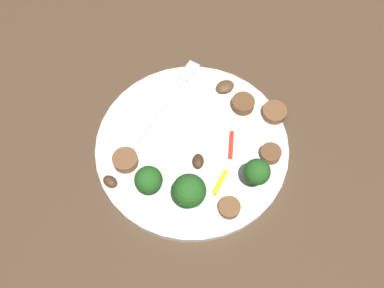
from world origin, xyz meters
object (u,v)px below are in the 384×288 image
object	(u,v)px
sausage_slice_0	(125,160)
mushroom_2	(110,182)
broccoli_floret_2	(189,191)
sausage_slice_4	(274,112)
sausage_slice_3	(243,104)
mushroom_0	(198,161)
fork	(168,99)
pepper_strip_1	(220,182)
plate	(192,146)
pepper_strip_0	(231,145)
broccoli_floret_1	(257,172)
sausage_slice_1	(270,154)
mushroom_1	(224,86)
sausage_slice_2	(229,208)
broccoli_floret_0	(149,180)

from	to	relation	value
sausage_slice_0	mushroom_2	size ratio (longest dim) A/B	1.66
broccoli_floret_2	sausage_slice_4	xyz separation A→B (m)	(0.17, -0.05, -0.02)
sausage_slice_3	mushroom_0	bearing A→B (deg)	172.15
fork	pepper_strip_1	distance (m)	0.15
plate	pepper_strip_0	bearing A→B (deg)	-64.79
fork	sausage_slice_4	size ratio (longest dim) A/B	5.21
broccoli_floret_1	mushroom_2	distance (m)	0.19
pepper_strip_0	pepper_strip_1	xyz separation A→B (m)	(-0.06, -0.01, 0.00)
broccoli_floret_1	sausage_slice_1	size ratio (longest dim) A/B	1.75
broccoli_floret_2	mushroom_1	distance (m)	0.18
sausage_slice_2	mushroom_1	bearing A→B (deg)	27.91
plate	sausage_slice_2	size ratio (longest dim) A/B	9.51
broccoli_floret_2	sausage_slice_1	xyz separation A→B (m)	(0.11, -0.07, -0.02)
broccoli_floret_1	sausage_slice_3	size ratio (longest dim) A/B	1.50
broccoli_floret_2	pepper_strip_0	bearing A→B (deg)	-8.61
fork	sausage_slice_4	xyz separation A→B (m)	(0.05, -0.15, 0.00)
sausage_slice_0	sausage_slice_3	xyz separation A→B (m)	(0.15, -0.10, 0.00)
sausage_slice_3	mushroom_0	xyz separation A→B (m)	(-0.11, 0.02, -0.00)
sausage_slice_2	pepper_strip_1	size ratio (longest dim) A/B	0.75
sausage_slice_2	mushroom_1	distance (m)	0.19
sausage_slice_2	sausage_slice_4	distance (m)	0.16
broccoli_floret_0	pepper_strip_1	size ratio (longest dim) A/B	1.30
sausage_slice_4	pepper_strip_1	bearing A→B (deg)	170.61
fork	sausage_slice_1	xyz separation A→B (m)	(-0.01, -0.17, 0.00)
broccoli_floret_0	mushroom_0	world-z (taller)	broccoli_floret_0
mushroom_2	pepper_strip_0	xyz separation A→B (m)	(0.12, -0.12, -0.00)
mushroom_2	sausage_slice_1	bearing A→B (deg)	-51.37
sausage_slice_1	pepper_strip_0	xyz separation A→B (m)	(-0.01, 0.05, -0.00)
fork	broccoli_floret_0	world-z (taller)	broccoli_floret_0
plate	sausage_slice_0	world-z (taller)	sausage_slice_0
broccoli_floret_1	sausage_slice_0	bearing A→B (deg)	108.53
broccoli_floret_1	mushroom_1	world-z (taller)	broccoli_floret_1
plate	sausage_slice_0	bearing A→B (deg)	135.22
sausage_slice_2	pepper_strip_1	distance (m)	0.04
broccoli_floret_0	pepper_strip_0	xyz separation A→B (m)	(0.11, -0.07, -0.03)
broccoli_floret_1	pepper_strip_1	size ratio (longest dim) A/B	1.32
mushroom_2	pepper_strip_0	world-z (taller)	mushroom_2
mushroom_0	broccoli_floret_2	bearing A→B (deg)	-165.28
fork	mushroom_1	xyz separation A→B (m)	(0.06, -0.06, 0.00)
broccoli_floret_2	mushroom_1	world-z (taller)	broccoli_floret_2
sausage_slice_0	pepper_strip_1	world-z (taller)	sausage_slice_0
plate	broccoli_floret_1	world-z (taller)	broccoli_floret_1
plate	fork	bearing A→B (deg)	52.94
sausage_slice_3	broccoli_floret_0	bearing A→B (deg)	162.83
plate	sausage_slice_1	distance (m)	0.11
fork	broccoli_floret_2	distance (m)	0.16
broccoli_floret_1	mushroom_2	xyz separation A→B (m)	(-0.09, 0.16, -0.02)
sausage_slice_3	pepper_strip_0	bearing A→B (deg)	-169.02
sausage_slice_0	sausage_slice_1	bearing A→B (deg)	-59.20
mushroom_2	pepper_strip_1	xyz separation A→B (m)	(0.07, -0.13, -0.00)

